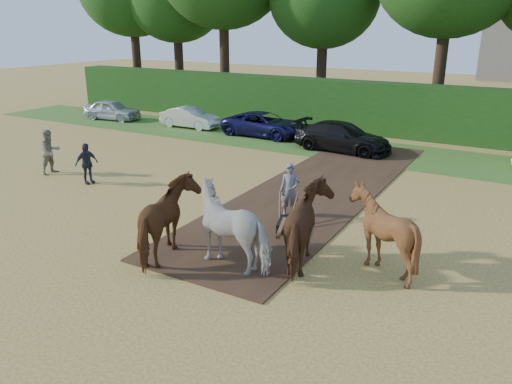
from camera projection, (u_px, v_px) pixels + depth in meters
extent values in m
plane|color=gold|center=(176.00, 247.00, 14.64)|extent=(120.00, 120.00, 0.00)
cube|color=#472D1C|center=(318.00, 189.00, 19.67)|extent=(4.50, 17.00, 0.05)
cube|color=#38601E|center=(344.00, 148.00, 26.13)|extent=(50.00, 5.00, 0.03)
cube|color=#14380F|center=(372.00, 108.00, 29.35)|extent=(46.00, 1.60, 3.00)
imported|color=#B6AE8F|center=(50.00, 152.00, 21.55)|extent=(0.81, 1.00, 1.93)
imported|color=#252831|center=(87.00, 164.00, 20.21)|extent=(0.61, 1.05, 1.68)
imported|color=brown|center=(168.00, 221.00, 13.60)|extent=(1.97, 2.87, 2.22)
imported|color=beige|center=(237.00, 224.00, 13.40)|extent=(2.69, 2.49, 2.22)
imported|color=#502B19|center=(308.00, 227.00, 13.20)|extent=(1.97, 2.87, 2.22)
imported|color=brown|center=(382.00, 231.00, 12.99)|extent=(2.35, 2.49, 2.22)
cube|color=black|center=(284.00, 225.00, 15.73)|extent=(0.65, 1.02, 0.37)
cube|color=brown|center=(281.00, 228.00, 15.08)|extent=(0.57, 1.44, 0.11)
cylinder|color=brown|center=(280.00, 207.00, 16.19)|extent=(0.54, 0.99, 0.78)
cylinder|color=brown|center=(294.00, 208.00, 16.10)|extent=(0.26, 1.07, 0.78)
imported|color=gray|center=(290.00, 191.00, 16.67)|extent=(0.78, 0.64, 1.85)
imported|color=silver|center=(112.00, 110.00, 33.71)|extent=(4.12, 2.07, 1.35)
imported|color=silver|center=(190.00, 118.00, 31.15)|extent=(3.91, 1.39, 1.28)
imported|color=#171645|center=(264.00, 124.00, 28.80)|extent=(4.98, 2.35, 1.38)
imported|color=black|center=(342.00, 137.00, 25.40)|extent=(5.19, 2.39, 1.47)
cylinder|color=#382616|center=(137.00, 65.00, 41.26)|extent=(0.70, 0.70, 5.85)
cylinder|color=#382616|center=(179.00, 70.00, 39.86)|extent=(0.70, 0.70, 5.40)
cylinder|color=#382616|center=(225.00, 66.00, 36.49)|extent=(0.70, 0.70, 6.53)
cylinder|color=#382616|center=(321.00, 79.00, 34.64)|extent=(0.70, 0.70, 5.17)
cylinder|color=#382616|center=(438.00, 79.00, 29.90)|extent=(0.70, 0.70, 6.08)
cube|color=slate|center=(507.00, 39.00, 56.47)|extent=(5.00, 5.00, 9.00)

